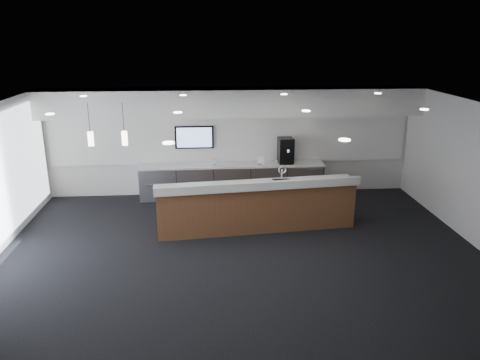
{
  "coord_description": "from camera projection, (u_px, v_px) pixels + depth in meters",
  "views": [
    {
      "loc": [
        -0.71,
        -8.65,
        4.38
      ],
      "look_at": [
        0.05,
        1.3,
        1.22
      ],
      "focal_mm": 35.0,
      "sensor_mm": 36.0,
      "label": 1
    }
  ],
  "objects": [
    {
      "name": "pendant_left",
      "position": [
        122.0,
        142.0,
        9.5
      ],
      "size": [
        0.12,
        0.12,
        0.3
      ],
      "primitive_type": "cylinder",
      "color": "#FFEAC6",
      "rests_on": "ceiling"
    },
    {
      "name": "ceiling",
      "position": [
        243.0,
        110.0,
        8.69
      ],
      "size": [
        10.0,
        8.0,
        0.02
      ],
      "primitive_type": "cube",
      "color": "black",
      "rests_on": "back_wall"
    },
    {
      "name": "cup_2",
      "position": [
        282.0,
        162.0,
        12.78
      ],
      "size": [
        0.11,
        0.11,
        0.08
      ],
      "primitive_type": "imported",
      "rotation": [
        0.0,
        0.0,
        1.29
      ],
      "color": "white",
      "rests_on": "back_credenza"
    },
    {
      "name": "cup_0",
      "position": [
        292.0,
        162.0,
        12.8
      ],
      "size": [
        0.09,
        0.09,
        0.08
      ],
      "primitive_type": "imported",
      "color": "white",
      "rests_on": "back_credenza"
    },
    {
      "name": "ceiling_can_lights",
      "position": [
        243.0,
        112.0,
        8.7
      ],
      "size": [
        7.0,
        5.0,
        0.02
      ],
      "primitive_type": null,
      "color": "silver",
      "rests_on": "ceiling"
    },
    {
      "name": "back_wall",
      "position": [
        231.0,
        141.0,
        12.95
      ],
      "size": [
        10.0,
        0.02,
        3.0
      ],
      "primitive_type": "cube",
      "color": "silver",
      "rests_on": "ground"
    },
    {
      "name": "cup_1",
      "position": [
        287.0,
        162.0,
        12.79
      ],
      "size": [
        0.12,
        0.12,
        0.08
      ],
      "primitive_type": "imported",
      "rotation": [
        0.0,
        0.0,
        0.65
      ],
      "color": "white",
      "rests_on": "back_credenza"
    },
    {
      "name": "info_sign_right",
      "position": [
        261.0,
        160.0,
        12.7
      ],
      "size": [
        0.17,
        0.07,
        0.22
      ],
      "primitive_type": "cube",
      "rotation": [
        0.0,
        0.0,
        -0.31
      ],
      "color": "white",
      "rests_on": "back_credenza"
    },
    {
      "name": "soffit_bulkhead",
      "position": [
        231.0,
        102.0,
        12.17
      ],
      "size": [
        10.0,
        0.9,
        0.7
      ],
      "primitive_type": "cube",
      "color": "silver",
      "rests_on": "back_wall"
    },
    {
      "name": "coffee_machine",
      "position": [
        286.0,
        150.0,
        12.79
      ],
      "size": [
        0.41,
        0.53,
        0.7
      ],
      "rotation": [
        0.0,
        0.0,
        0.03
      ],
      "color": "black",
      "rests_on": "back_credenza"
    },
    {
      "name": "wall_tv",
      "position": [
        194.0,
        137.0,
        12.74
      ],
      "size": [
        1.05,
        0.08,
        0.62
      ],
      "color": "black",
      "rests_on": "back_wall"
    },
    {
      "name": "pendant_right",
      "position": [
        87.0,
        143.0,
        9.45
      ],
      "size": [
        0.12,
        0.12,
        0.3
      ],
      "primitive_type": "cylinder",
      "color": "#FFEAC6",
      "rests_on": "ceiling"
    },
    {
      "name": "ground",
      "position": [
        242.0,
        256.0,
        9.6
      ],
      "size": [
        10.0,
        10.0,
        0.0
      ],
      "primitive_type": "plane",
      "color": "black",
      "rests_on": "ground"
    },
    {
      "name": "service_counter",
      "position": [
        257.0,
        206.0,
        10.73
      ],
      "size": [
        4.68,
        1.25,
        1.49
      ],
      "rotation": [
        0.0,
        0.0,
        0.1
      ],
      "color": "brown",
      "rests_on": "ground"
    },
    {
      "name": "cup_3",
      "position": [
        277.0,
        162.0,
        12.77
      ],
      "size": [
        0.12,
        0.12,
        0.08
      ],
      "primitive_type": "imported",
      "rotation": [
        0.0,
        0.0,
        1.94
      ],
      "color": "white",
      "rests_on": "back_credenza"
    },
    {
      "name": "alcove_panel",
      "position": [
        231.0,
        138.0,
        12.89
      ],
      "size": [
        9.8,
        0.06,
        1.4
      ],
      "primitive_type": "cube",
      "color": "silver",
      "rests_on": "back_wall"
    },
    {
      "name": "info_sign_left",
      "position": [
        214.0,
        161.0,
        12.64
      ],
      "size": [
        0.15,
        0.05,
        0.2
      ],
      "primitive_type": "cube",
      "rotation": [
        0.0,
        0.0,
        0.25
      ],
      "color": "white",
      "rests_on": "back_credenza"
    },
    {
      "name": "back_credenza",
      "position": [
        232.0,
        180.0,
        12.91
      ],
      "size": [
        5.06,
        0.66,
        0.95
      ],
      "color": "#9799A0",
      "rests_on": "ground"
    }
  ]
}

